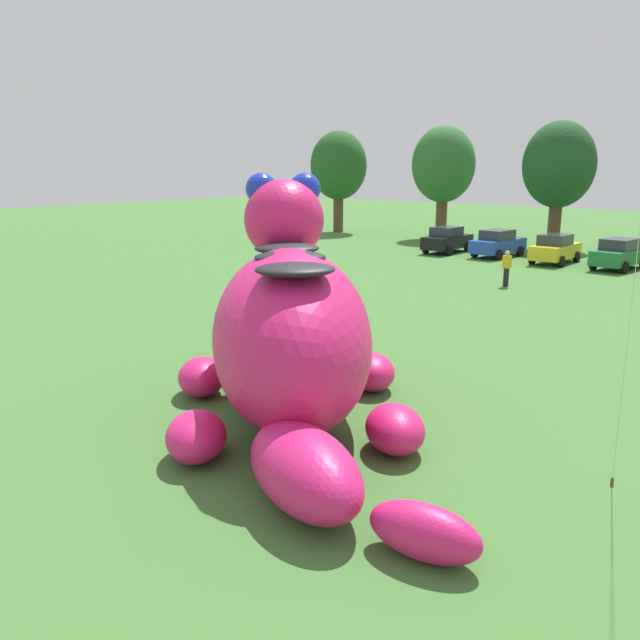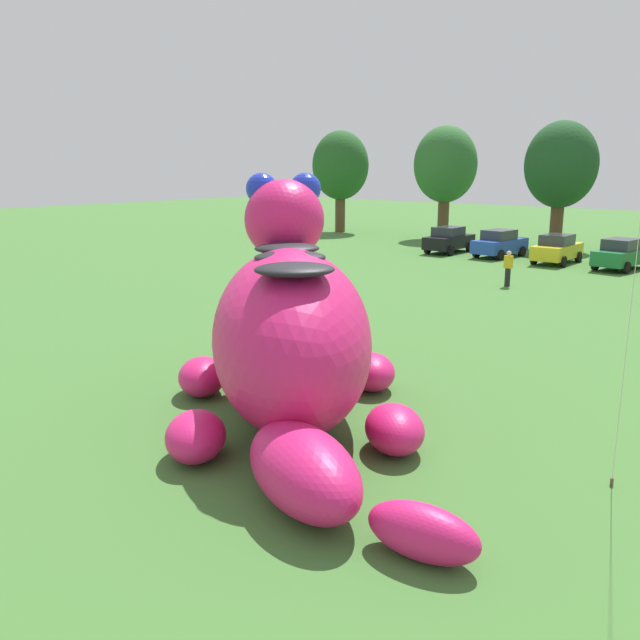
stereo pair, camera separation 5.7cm
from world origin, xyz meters
The scene contains 10 objects.
ground_plane centered at (0.00, 0.00, 0.00)m, with size 160.00×160.00×0.00m, color #427533.
giant_inflatable_creature centered at (0.19, 0.07, 2.01)m, with size 10.05×8.03×5.51m.
car_black centered at (-12.02, 28.47, 0.86)m, with size 1.97×4.12×1.72m.
car_blue centered at (-8.53, 28.70, 0.86)m, with size 2.25×4.25×1.72m.
car_yellow centered at (-4.70, 28.28, 0.86)m, with size 1.98×4.12×1.72m.
car_green centered at (-1.09, 28.31, 0.86)m, with size 2.30×4.27×1.72m.
tree_far_left centered at (-26.21, 34.66, 5.56)m, with size 4.79×4.79×8.50m.
tree_left centered at (-16.79, 35.87, 5.64)m, with size 4.86×4.86×8.63m.
tree_mid_left centered at (-7.59, 35.38, 5.63)m, with size 4.85×4.85×8.61m.
spectator_by_cars centered at (-3.59, 19.32, 0.85)m, with size 0.38×0.26×1.71m.
Camera 1 is at (9.91, -10.44, 5.71)m, focal length 37.26 mm.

